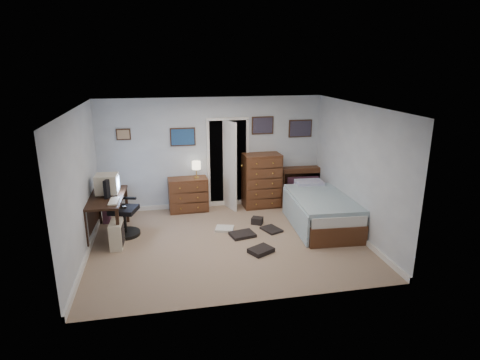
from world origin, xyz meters
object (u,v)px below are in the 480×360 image
tall_dresser (262,180)px  bed (320,210)px  office_chair (121,214)px  low_dresser (188,195)px  computer_desk (102,206)px

tall_dresser → bed: bearing=-58.3°
bed → tall_dresser: bearing=127.6°
office_chair → low_dresser: bearing=55.4°
computer_desk → tall_dresser: (3.38, 1.02, 0.00)m
computer_desk → bed: (4.28, -0.30, -0.28)m
computer_desk → office_chair: size_ratio=1.23×
office_chair → tall_dresser: tall_dresser is taller
bed → office_chair: bearing=179.5°
computer_desk → low_dresser: bearing=34.0°
low_dresser → bed: size_ratio=0.39×
computer_desk → bed: computer_desk is taller
low_dresser → tall_dresser: tall_dresser is taller
low_dresser → office_chair: bearing=-144.5°
computer_desk → low_dresser: size_ratio=1.65×
office_chair → bed: (3.94, -0.27, -0.11)m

